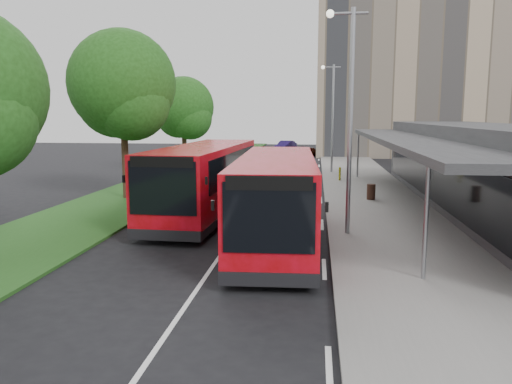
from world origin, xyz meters
TOP-DOWN VIEW (x-y plane):
  - ground at (0.00, 0.00)m, footprint 120.00×120.00m
  - pavement at (6.00, 20.00)m, footprint 5.00×80.00m
  - grass_verge at (-7.00, 20.00)m, footprint 5.00×80.00m
  - lane_centre_line at (0.00, 15.00)m, footprint 0.12×70.00m
  - kerb_dashes at (3.30, 19.00)m, footprint 0.12×56.00m
  - office_block at (14.00, 42.00)m, footprint 22.00×12.00m
  - station_building at (10.86, 8.00)m, footprint 7.70×26.00m
  - tree_mid at (-7.01, 9.05)m, footprint 5.50×5.50m
  - tree_far at (-7.01, 21.05)m, footprint 4.58×4.58m
  - lamp_post_near at (4.12, 2.00)m, footprint 1.44×0.28m
  - lamp_post_far at (4.12, 22.00)m, footprint 1.44×0.28m
  - bus_main at (1.65, 0.99)m, footprint 3.20×10.85m
  - bus_second at (-1.87, 5.27)m, footprint 3.26×11.17m
  - litter_bin at (5.86, 9.67)m, footprint 0.55×0.55m
  - bollard at (4.60, 17.13)m, footprint 0.14×0.14m
  - car_near at (2.17, 37.66)m, footprint 2.27×3.25m
  - car_far at (-0.69, 44.56)m, footprint 2.69×4.32m

SIDE VIEW (x-z plane):
  - ground at x=0.00m, z-range 0.00..0.00m
  - kerb_dashes at x=3.30m, z-range 0.00..0.01m
  - lane_centre_line at x=0.00m, z-range 0.00..0.01m
  - grass_verge at x=-7.00m, z-range 0.00..0.10m
  - pavement at x=6.00m, z-range 0.00..0.15m
  - car_near at x=2.17m, z-range 0.00..1.03m
  - litter_bin at x=5.86m, z-range 0.15..0.94m
  - bollard at x=4.60m, z-range 0.15..1.02m
  - car_far at x=-0.69m, z-range 0.00..1.34m
  - bus_main at x=1.65m, z-range 0.04..3.08m
  - bus_second at x=-1.87m, z-range 0.04..3.17m
  - station_building at x=10.86m, z-range 0.04..4.04m
  - lamp_post_near at x=4.12m, z-range 0.72..8.72m
  - lamp_post_far at x=4.12m, z-range 0.72..8.72m
  - tree_far at x=-7.01m, z-range 1.07..8.41m
  - tree_mid at x=-7.01m, z-range 1.29..10.13m
  - office_block at x=14.00m, z-range 0.00..18.00m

